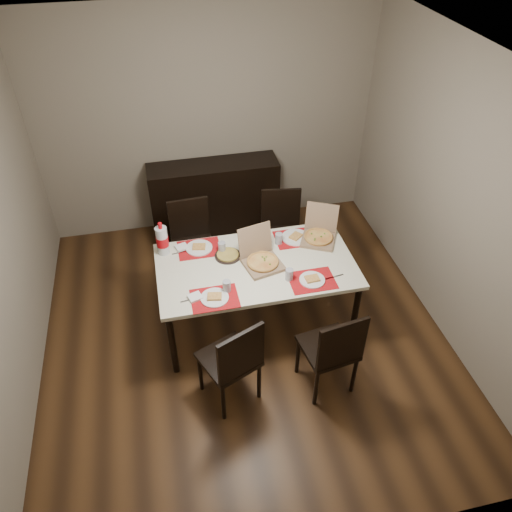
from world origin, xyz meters
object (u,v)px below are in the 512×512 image
chair_near_left (233,360)px  chair_near_right (333,349)px  pizza_box_center (261,259)px  soda_bottle (162,240)px  sideboard (215,198)px  chair_far_right (281,228)px  chair_far_left (192,239)px  dining_table (256,270)px  dip_bowl (264,250)px

chair_near_left → chair_near_right: 0.82m
pizza_box_center → soda_bottle: bearing=157.7°
sideboard → chair_far_right: (0.60, -0.84, 0.06)m
sideboard → chair_far_left: 0.90m
sideboard → chair_far_right: chair_far_right is taller
chair_near_left → chair_far_left: bearing=94.5°
sideboard → soda_bottle: bearing=-117.2°
dining_table → chair_near_left: chair_near_left is taller
dining_table → chair_near_right: (0.44, -0.91, -0.17)m
pizza_box_center → soda_bottle: soda_bottle is taller
dining_table → chair_far_left: chair_far_left is taller
dining_table → chair_far_left: size_ratio=1.94×
chair_far_left → chair_far_right: same height
dining_table → soda_bottle: 0.91m
chair_far_left → pizza_box_center: (0.55, -0.82, 0.29)m
chair_far_right → dip_bowl: size_ratio=8.45×
pizza_box_center → dip_bowl: (0.07, 0.17, -0.04)m
chair_near_right → dip_bowl: (-0.33, 1.08, 0.25)m
chair_far_right → chair_near_left: bearing=-116.7°
dining_table → chair_near_left: (-0.37, -0.84, -0.17)m
sideboard → dip_bowl: 1.53m
sideboard → dip_bowl: size_ratio=13.63×
chair_near_right → pizza_box_center: 1.04m
sideboard → soda_bottle: soda_bottle is taller
sideboard → dining_table: sideboard is taller
chair_near_right → soda_bottle: 1.82m
dining_table → soda_bottle: (-0.81, 0.35, 0.21)m
chair_near_left → sideboard: bearing=84.7°
dip_bowl → pizza_box_center: bearing=-111.5°
chair_near_right → chair_far_right: 1.71m
chair_far_left → dip_bowl: bearing=-46.2°
chair_far_right → soda_bottle: 1.39m
chair_far_right → sideboard: bearing=125.4°
chair_near_right → chair_far_left: (-0.95, 1.73, 0.00)m
dining_table → chair_far_right: 0.94m
pizza_box_center → soda_bottle: (-0.85, 0.35, 0.09)m
chair_near_left → soda_bottle: bearing=109.9°
chair_near_right → soda_bottle: bearing=134.7°
chair_far_left → chair_near_left: bearing=-85.5°
chair_near_right → pizza_box_center: pizza_box_center is taller
chair_far_right → dip_bowl: 0.76m
chair_near_right → dip_bowl: 1.16m
dip_bowl → soda_bottle: size_ratio=0.32×
sideboard → chair_far_right: 1.04m
sideboard → dip_bowl: sideboard is taller
chair_far_left → dip_bowl: 0.93m
chair_far_left → dip_bowl: chair_far_left is taller
chair_near_left → dip_bowl: size_ratio=8.45×
dining_table → chair_far_right: size_ratio=1.94×
chair_far_right → dip_bowl: bearing=-118.5°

